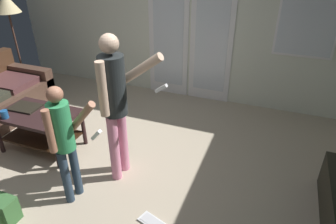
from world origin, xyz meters
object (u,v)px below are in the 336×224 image
(person_child, at_px, (64,136))
(cup_by_laptop, at_px, (5,114))
(coffee_table, at_px, (40,123))
(laptop_closed, at_px, (25,107))
(person_adult, at_px, (115,98))
(cup_near_edge, at_px, (52,113))
(tv_remote_black, at_px, (54,107))
(floor_lamp, at_px, (7,7))

(person_child, relative_size, cup_by_laptop, 12.82)
(coffee_table, distance_m, laptop_closed, 0.27)
(person_adult, height_order, cup_near_edge, person_adult)
(person_adult, bearing_deg, tv_remote_black, 165.90)
(person_child, bearing_deg, coffee_table, 146.89)
(cup_by_laptop, bearing_deg, person_adult, 5.67)
(tv_remote_black, bearing_deg, person_child, -23.20)
(tv_remote_black, bearing_deg, cup_near_edge, -34.74)
(person_adult, distance_m, tv_remote_black, 1.16)
(person_adult, height_order, person_child, person_adult)
(floor_lamp, bearing_deg, person_adult, -27.45)
(coffee_table, distance_m, cup_near_edge, 0.30)
(person_adult, bearing_deg, person_child, -118.84)
(coffee_table, height_order, laptop_closed, laptop_closed)
(laptop_closed, bearing_deg, coffee_table, -14.98)
(floor_lamp, xyz_separation_m, tv_remote_black, (1.61, -1.12, -0.89))
(cup_near_edge, height_order, tv_remote_black, cup_near_edge)
(person_adult, xyz_separation_m, person_child, (-0.27, -0.49, -0.21))
(laptop_closed, relative_size, cup_near_edge, 3.46)
(laptop_closed, height_order, tv_remote_black, same)
(floor_lamp, bearing_deg, person_child, -38.08)
(floor_lamp, bearing_deg, laptop_closed, -44.21)
(laptop_closed, height_order, cup_by_laptop, cup_by_laptop)
(coffee_table, bearing_deg, floor_lamp, 139.32)
(person_child, relative_size, tv_remote_black, 7.21)
(floor_lamp, bearing_deg, coffee_table, -40.68)
(coffee_table, xyz_separation_m, cup_by_laptop, (-0.26, -0.22, 0.18))
(laptop_closed, distance_m, cup_by_laptop, 0.27)
(person_child, distance_m, cup_near_edge, 0.87)
(coffee_table, relative_size, person_adult, 0.59)
(person_adult, xyz_separation_m, floor_lamp, (-2.65, 1.38, 0.46))
(person_adult, bearing_deg, coffee_table, 175.94)
(laptop_closed, relative_size, cup_by_laptop, 3.68)
(floor_lamp, bearing_deg, tv_remote_black, -34.71)
(tv_remote_black, bearing_deg, coffee_table, -98.85)
(coffee_table, xyz_separation_m, cup_near_edge, (0.24, -0.01, 0.19))
(cup_by_laptop, bearing_deg, floor_lamp, 129.42)
(cup_by_laptop, height_order, tv_remote_black, cup_by_laptop)
(person_child, bearing_deg, tv_remote_black, 135.78)
(floor_lamp, relative_size, laptop_closed, 4.58)
(floor_lamp, distance_m, cup_by_laptop, 2.14)
(laptop_closed, distance_m, cup_near_edge, 0.47)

